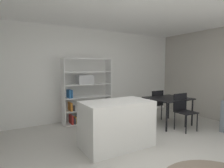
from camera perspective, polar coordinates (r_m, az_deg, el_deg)
name	(u,v)px	position (r m, az deg, el deg)	size (l,w,h in m)	color
ground_plane	(146,154)	(3.78, 10.41, -20.03)	(9.22, 9.22, 0.00)	beige
back_partition	(87,74)	(5.86, -7.61, 2.89)	(6.71, 0.06, 2.77)	white
kitchen_island	(117,124)	(3.87, 1.44, -11.99)	(1.39, 0.80, 0.93)	silver
open_bookshelf	(85,91)	(5.48, -8.29, -1.97)	(1.43, 0.36, 1.86)	white
dining_table	(168,100)	(5.49, 16.63, -4.76)	(1.10, 0.97, 0.75)	black
dining_chair_far	(155,102)	(5.87, 12.95, -5.43)	(0.44, 0.44, 0.91)	black
dining_chair_near	(183,108)	(5.19, 20.75, -6.88)	(0.47, 0.45, 0.92)	black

